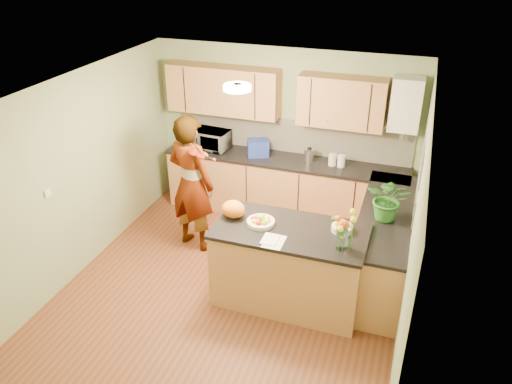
% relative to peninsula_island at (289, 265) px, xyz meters
% --- Properties ---
extents(floor, '(4.50, 4.50, 0.00)m').
position_rel_peninsula_island_xyz_m(floor, '(-0.71, -0.02, -0.49)').
color(floor, brown).
rests_on(floor, ground).
extents(ceiling, '(4.00, 4.50, 0.02)m').
position_rel_peninsula_island_xyz_m(ceiling, '(-0.71, -0.02, 2.01)').
color(ceiling, silver).
rests_on(ceiling, wall_back).
extents(wall_back, '(4.00, 0.02, 2.50)m').
position_rel_peninsula_island_xyz_m(wall_back, '(-0.71, 2.23, 0.76)').
color(wall_back, gray).
rests_on(wall_back, floor).
extents(wall_front, '(4.00, 0.02, 2.50)m').
position_rel_peninsula_island_xyz_m(wall_front, '(-0.71, -2.27, 0.76)').
color(wall_front, gray).
rests_on(wall_front, floor).
extents(wall_left, '(0.02, 4.50, 2.50)m').
position_rel_peninsula_island_xyz_m(wall_left, '(-2.71, -0.02, 0.76)').
color(wall_left, gray).
rests_on(wall_left, floor).
extents(wall_right, '(0.02, 4.50, 2.50)m').
position_rel_peninsula_island_xyz_m(wall_right, '(1.29, -0.02, 0.76)').
color(wall_right, gray).
rests_on(wall_right, floor).
extents(back_counter, '(3.64, 0.62, 0.94)m').
position_rel_peninsula_island_xyz_m(back_counter, '(-0.61, 1.93, -0.02)').
color(back_counter, '#AD7745').
rests_on(back_counter, floor).
extents(right_counter, '(0.62, 2.24, 0.94)m').
position_rel_peninsula_island_xyz_m(right_counter, '(0.99, 0.83, -0.02)').
color(right_counter, '#AD7745').
rests_on(right_counter, floor).
extents(splashback, '(3.60, 0.02, 0.52)m').
position_rel_peninsula_island_xyz_m(splashback, '(-0.61, 2.21, 0.71)').
color(splashback, beige).
rests_on(splashback, back_counter).
extents(upper_cabinets, '(3.20, 0.34, 0.70)m').
position_rel_peninsula_island_xyz_m(upper_cabinets, '(-0.89, 2.06, 1.36)').
color(upper_cabinets, '#AD7745').
rests_on(upper_cabinets, wall_back).
extents(boiler, '(0.40, 0.30, 0.86)m').
position_rel_peninsula_island_xyz_m(boiler, '(0.99, 2.07, 1.40)').
color(boiler, white).
rests_on(boiler, wall_back).
extents(window_right, '(0.01, 1.30, 1.05)m').
position_rel_peninsula_island_xyz_m(window_right, '(1.28, 0.58, 1.06)').
color(window_right, white).
rests_on(window_right, wall_right).
extents(light_switch, '(0.02, 0.09, 0.09)m').
position_rel_peninsula_island_xyz_m(light_switch, '(-2.70, -0.62, 0.81)').
color(light_switch, white).
rests_on(light_switch, wall_left).
extents(ceiling_lamp, '(0.30, 0.30, 0.07)m').
position_rel_peninsula_island_xyz_m(ceiling_lamp, '(-0.71, 0.28, 1.97)').
color(ceiling_lamp, '#FFEABF').
rests_on(ceiling_lamp, ceiling).
extents(peninsula_island, '(1.72, 0.88, 0.99)m').
position_rel_peninsula_island_xyz_m(peninsula_island, '(0.00, 0.00, 0.00)').
color(peninsula_island, '#AD7745').
rests_on(peninsula_island, floor).
extents(fruit_dish, '(0.32, 0.32, 0.11)m').
position_rel_peninsula_island_xyz_m(fruit_dish, '(-0.35, 0.00, 0.54)').
color(fruit_dish, beige).
rests_on(fruit_dish, peninsula_island).
extents(orange_bowl, '(0.24, 0.24, 0.14)m').
position_rel_peninsula_island_xyz_m(orange_bowl, '(0.55, 0.15, 0.55)').
color(orange_bowl, beige).
rests_on(orange_bowl, peninsula_island).
extents(flower_vase, '(0.27, 0.27, 0.50)m').
position_rel_peninsula_island_xyz_m(flower_vase, '(0.60, -0.18, 0.82)').
color(flower_vase, silver).
rests_on(flower_vase, peninsula_island).
extents(orange_bag, '(0.31, 0.28, 0.21)m').
position_rel_peninsula_island_xyz_m(orange_bag, '(-0.70, 0.05, 0.60)').
color(orange_bag, orange).
rests_on(orange_bag, peninsula_island).
extents(papers, '(0.21, 0.29, 0.01)m').
position_rel_peninsula_island_xyz_m(papers, '(-0.10, -0.30, 0.50)').
color(papers, white).
rests_on(papers, peninsula_island).
extents(violinist, '(0.79, 0.63, 1.91)m').
position_rel_peninsula_island_xyz_m(violinist, '(-1.56, 0.72, 0.46)').
color(violinist, '#DB9C86').
rests_on(violinist, floor).
extents(violin, '(0.62, 0.54, 0.16)m').
position_rel_peninsula_island_xyz_m(violin, '(-1.36, 0.50, 1.04)').
color(violin, '#570D05').
rests_on(violin, violinist).
extents(microwave, '(0.57, 0.41, 0.30)m').
position_rel_peninsula_island_xyz_m(microwave, '(-1.79, 1.94, 0.59)').
color(microwave, white).
rests_on(microwave, back_counter).
extents(blue_box, '(0.37, 0.33, 0.25)m').
position_rel_peninsula_island_xyz_m(blue_box, '(-1.03, 1.92, 0.57)').
color(blue_box, navy).
rests_on(blue_box, back_counter).
extents(kettle, '(0.14, 0.14, 0.27)m').
position_rel_peninsula_island_xyz_m(kettle, '(-0.25, 1.95, 0.55)').
color(kettle, '#ACACB1').
rests_on(kettle, back_counter).
extents(jar_cream, '(0.14, 0.14, 0.17)m').
position_rel_peninsula_island_xyz_m(jar_cream, '(0.09, 1.93, 0.53)').
color(jar_cream, beige).
rests_on(jar_cream, back_counter).
extents(jar_white, '(0.13, 0.13, 0.17)m').
position_rel_peninsula_island_xyz_m(jar_white, '(0.22, 1.93, 0.53)').
color(jar_white, white).
rests_on(jar_white, back_counter).
extents(potted_plant, '(0.52, 0.46, 0.53)m').
position_rel_peninsula_island_xyz_m(potted_plant, '(0.99, 0.65, 0.71)').
color(potted_plant, '#2D7326').
rests_on(potted_plant, right_counter).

